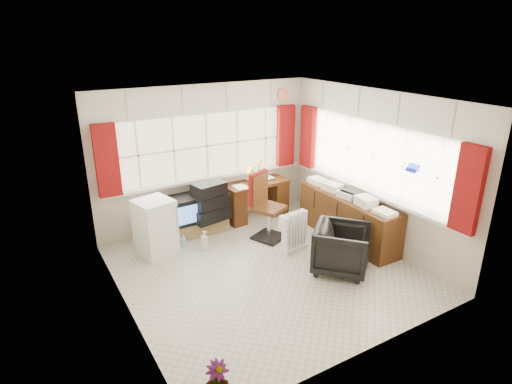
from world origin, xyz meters
TOP-DOWN VIEW (x-y plane):
  - ground at (0.00, 0.00)m, footprint 4.00×4.00m
  - room_walls at (0.00, 0.00)m, footprint 4.00×4.00m
  - window_back at (0.00, 1.94)m, footprint 3.70×0.12m
  - window_right at (1.94, 0.00)m, footprint 0.12×3.70m
  - curtains at (0.92, 0.93)m, footprint 3.83×3.83m
  - overhead_cabinets at (0.98, 0.98)m, footprint 3.98×3.98m
  - desk at (0.86, 1.80)m, footprint 1.25×0.66m
  - desk_lamp at (0.85, 1.61)m, footprint 0.16×0.13m
  - task_chair at (0.55, 0.99)m, footprint 0.63×0.65m
  - office_chair at (0.95, -0.55)m, footprint 1.08×1.08m
  - radiator at (0.70, 0.29)m, footprint 0.47×0.24m
  - credenza at (1.73, 0.20)m, footprint 0.50×2.00m
  - file_tray at (1.79, 0.13)m, footprint 0.37×0.44m
  - tv_bench at (-0.55, 1.72)m, footprint 1.40×0.50m
  - crt_tv at (-0.63, 1.69)m, footprint 0.52×0.49m
  - hifi_stack at (-0.17, 1.58)m, footprint 0.70×0.51m
  - mini_fridge at (-1.21, 1.35)m, footprint 0.64×0.64m
  - spray_bottle_a at (-0.52, 1.05)m, footprint 0.18×0.18m
  - spray_bottle_b at (-0.76, 1.36)m, footprint 0.11×0.12m
  - flower_vase at (-1.65, -1.78)m, footprint 0.28×0.28m

SIDE VIEW (x-z plane):
  - ground at x=0.00m, z-range 0.00..0.00m
  - spray_bottle_b at x=-0.76m, z-range 0.00..0.20m
  - tv_bench at x=-0.55m, z-range 0.00..0.25m
  - spray_bottle_a at x=-0.52m, z-range 0.00..0.33m
  - flower_vase at x=-1.65m, z-range 0.00..0.43m
  - radiator at x=0.70m, z-range -0.06..0.60m
  - office_chair at x=0.95m, z-range 0.00..0.71m
  - desk at x=0.86m, z-range 0.02..0.76m
  - credenza at x=1.73m, z-range -0.03..0.82m
  - mini_fridge at x=-1.21m, z-range 0.00..0.89m
  - crt_tv at x=-0.63m, z-range 0.25..0.71m
  - hifi_stack at x=-0.17m, z-range 0.23..0.90m
  - task_chair at x=0.55m, z-range 0.03..1.17m
  - file_tray at x=1.79m, z-range 0.75..0.88m
  - window_back at x=0.00m, z-range -0.85..2.75m
  - window_right at x=1.94m, z-range -0.85..2.75m
  - desk_lamp at x=0.85m, z-range 0.79..1.26m
  - curtains at x=0.92m, z-range 0.88..2.03m
  - room_walls at x=0.00m, z-range -0.50..3.50m
  - overhead_cabinets at x=0.98m, z-range 2.01..2.49m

